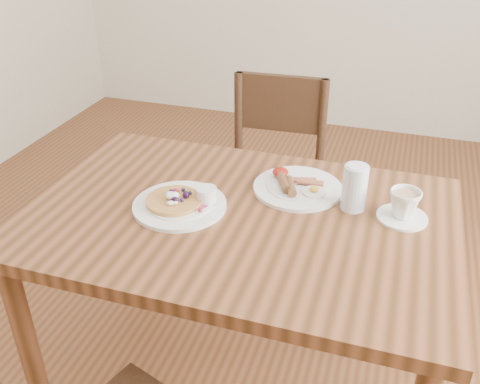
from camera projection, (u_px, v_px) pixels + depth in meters
The scene contains 6 objects.
dining_table at pixel (240, 242), 1.56m from camera, with size 1.20×0.80×0.75m.
chair_far at pixel (272, 174), 2.25m from camera, with size 0.44×0.44×0.88m.
pancake_plate at pixel (181, 203), 1.53m from camera, with size 0.27×0.27×0.06m.
breakfast_plate at pixel (296, 186), 1.62m from camera, with size 0.27×0.27×0.04m.
teacup_saucer at pixel (404, 206), 1.47m from camera, with size 0.14×0.14×0.09m.
water_glass at pixel (355, 188), 1.50m from camera, with size 0.07×0.07×0.13m, color silver.
Camera 1 is at (0.39, -1.21, 1.56)m, focal length 40.00 mm.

